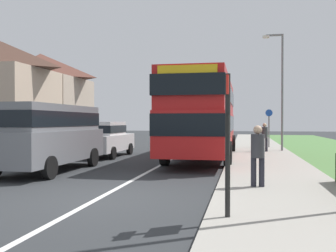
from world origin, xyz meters
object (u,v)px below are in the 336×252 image
(pedestrian_at_stop, at_px, (258,153))
(pedestrian_walking_away, at_px, (265,136))
(parked_van_grey, at_px, (49,132))
(parked_car_white, at_px, (105,138))
(double_decker_bus, at_px, (204,113))
(bus_stop_sign, at_px, (228,135))
(street_lamp_mid, at_px, (280,84))
(cycle_route_sign, at_px, (269,127))

(pedestrian_at_stop, distance_m, pedestrian_walking_away, 11.54)
(parked_van_grey, bearing_deg, parked_car_white, 90.32)
(parked_van_grey, xyz_separation_m, parked_car_white, (-0.03, 5.67, -0.43))
(double_decker_bus, relative_size, bus_stop_sign, 4.28)
(parked_van_grey, distance_m, bus_stop_sign, 8.65)
(street_lamp_mid, bearing_deg, parked_van_grey, -131.76)
(parked_car_white, distance_m, cycle_route_sign, 10.91)
(pedestrian_walking_away, relative_size, cycle_route_sign, 0.66)
(pedestrian_at_stop, xyz_separation_m, street_lamp_mid, (1.67, 12.34, 2.89))
(double_decker_bus, height_order, parked_car_white, double_decker_bus)
(parked_van_grey, bearing_deg, double_decker_bus, 48.76)
(double_decker_bus, bearing_deg, street_lamp_mid, 47.55)
(parked_car_white, bearing_deg, double_decker_bus, -0.70)
(cycle_route_sign, bearing_deg, parked_car_white, -140.33)
(pedestrian_walking_away, xyz_separation_m, street_lamp_mid, (0.89, 0.83, 2.89))
(double_decker_bus, distance_m, parked_car_white, 5.09)
(pedestrian_at_stop, bearing_deg, bus_stop_sign, -100.96)
(bus_stop_sign, bearing_deg, cycle_route_sign, 84.17)
(parked_van_grey, distance_m, street_lamp_mid, 13.42)
(parked_van_grey, xyz_separation_m, pedestrian_at_stop, (7.11, -2.51, -0.41))
(bus_stop_sign, xyz_separation_m, cycle_route_sign, (1.87, 18.36, -0.11))
(parked_car_white, height_order, cycle_route_sign, cycle_route_sign)
(pedestrian_walking_away, height_order, bus_stop_sign, bus_stop_sign)
(parked_van_grey, xyz_separation_m, bus_stop_sign, (6.49, -5.73, 0.15))
(double_decker_bus, height_order, street_lamp_mid, street_lamp_mid)
(parked_car_white, xyz_separation_m, street_lamp_mid, (8.81, 4.17, 2.92))
(parked_van_grey, distance_m, pedestrian_walking_away, 11.98)
(pedestrian_at_stop, height_order, bus_stop_sign, bus_stop_sign)
(parked_van_grey, distance_m, parked_car_white, 5.69)
(bus_stop_sign, distance_m, cycle_route_sign, 18.45)
(double_decker_bus, relative_size, parked_car_white, 2.54)
(double_decker_bus, height_order, cycle_route_sign, double_decker_bus)
(double_decker_bus, distance_m, pedestrian_at_stop, 8.49)
(double_decker_bus, bearing_deg, parked_car_white, 179.30)
(pedestrian_at_stop, relative_size, cycle_route_sign, 0.66)
(pedestrian_at_stop, bearing_deg, street_lamp_mid, 82.27)
(pedestrian_at_stop, xyz_separation_m, bus_stop_sign, (-0.62, -3.22, 0.56))
(parked_car_white, height_order, pedestrian_at_stop, parked_car_white)
(parked_car_white, relative_size, pedestrian_at_stop, 2.62)
(cycle_route_sign, bearing_deg, pedestrian_walking_away, -97.29)
(pedestrian_at_stop, height_order, cycle_route_sign, cycle_route_sign)
(cycle_route_sign, bearing_deg, street_lamp_mid, -81.33)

